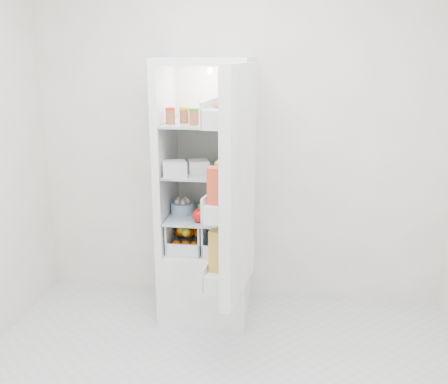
# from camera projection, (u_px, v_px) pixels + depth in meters

# --- Properties ---
(room_walls) EXTENTS (3.02, 3.02, 2.61)m
(room_walls) POSITION_uv_depth(u_px,v_px,m) (203.00, 111.00, 2.08)
(room_walls) COLOR beige
(room_walls) RESTS_ON ground
(refrigerator) EXTENTS (0.60, 0.60, 1.80)m
(refrigerator) POSITION_uv_depth(u_px,v_px,m) (207.00, 222.00, 3.55)
(refrigerator) COLOR silver
(refrigerator) RESTS_ON ground
(shelf_low) EXTENTS (0.49, 0.53, 0.01)m
(shelf_low) POSITION_uv_depth(u_px,v_px,m) (206.00, 215.00, 3.47)
(shelf_low) COLOR #A1B3BD
(shelf_low) RESTS_ON refrigerator
(shelf_mid) EXTENTS (0.49, 0.53, 0.02)m
(shelf_mid) POSITION_uv_depth(u_px,v_px,m) (205.00, 171.00, 3.39)
(shelf_mid) COLOR #A1B3BD
(shelf_mid) RESTS_ON refrigerator
(shelf_top) EXTENTS (0.49, 0.53, 0.02)m
(shelf_top) POSITION_uv_depth(u_px,v_px,m) (205.00, 123.00, 3.30)
(shelf_top) COLOR #A1B3BD
(shelf_top) RESTS_ON refrigerator
(crisper_left) EXTENTS (0.23, 0.46, 0.22)m
(crisper_left) POSITION_uv_depth(u_px,v_px,m) (189.00, 232.00, 3.52)
(crisper_left) COLOR silver
(crisper_left) RESTS_ON refrigerator
(crisper_right) EXTENTS (0.23, 0.46, 0.22)m
(crisper_right) POSITION_uv_depth(u_px,v_px,m) (223.00, 233.00, 3.49)
(crisper_right) COLOR silver
(crisper_right) RESTS_ON refrigerator
(condiment_jars) EXTENTS (0.46, 0.16, 0.08)m
(condiment_jars) POSITION_uv_depth(u_px,v_px,m) (202.00, 117.00, 3.18)
(condiment_jars) COLOR #B21919
(condiment_jars) RESTS_ON shelf_top
(squeeze_bottle) EXTENTS (0.05, 0.05, 0.17)m
(squeeze_bottle) POSITION_uv_depth(u_px,v_px,m) (238.00, 109.00, 3.27)
(squeeze_bottle) COLOR white
(squeeze_bottle) RESTS_ON shelf_top
(tub_white) EXTENTS (0.19, 0.19, 0.10)m
(tub_white) POSITION_uv_depth(u_px,v_px,m) (174.00, 169.00, 3.21)
(tub_white) COLOR silver
(tub_white) RESTS_ON shelf_mid
(tub_cream) EXTENTS (0.17, 0.17, 0.08)m
(tub_cream) POSITION_uv_depth(u_px,v_px,m) (198.00, 166.00, 3.34)
(tub_cream) COLOR white
(tub_cream) RESTS_ON shelf_mid
(tin_red) EXTENTS (0.10, 0.10, 0.07)m
(tin_red) POSITION_uv_depth(u_px,v_px,m) (225.00, 171.00, 3.21)
(tin_red) COLOR red
(tin_red) RESTS_ON shelf_mid
(foil_tray) EXTENTS (0.18, 0.16, 0.04)m
(foil_tray) POSITION_uv_depth(u_px,v_px,m) (204.00, 166.00, 3.42)
(foil_tray) COLOR #BCBBC0
(foil_tray) RESTS_ON shelf_mid
(tub_green) EXTENTS (0.12, 0.15, 0.07)m
(tub_green) POSITION_uv_depth(u_px,v_px,m) (229.00, 161.00, 3.50)
(tub_green) COLOR #419154
(tub_green) RESTS_ON shelf_mid
(red_cabbage) EXTENTS (0.17, 0.17, 0.17)m
(red_cabbage) POSITION_uv_depth(u_px,v_px,m) (230.00, 199.00, 3.51)
(red_cabbage) COLOR #591E52
(red_cabbage) RESTS_ON shelf_low
(bell_pepper) EXTENTS (0.09, 0.09, 0.09)m
(bell_pepper) POSITION_uv_depth(u_px,v_px,m) (200.00, 215.00, 3.28)
(bell_pepper) COLOR red
(bell_pepper) RESTS_ON shelf_low
(mushroom_bowl) EXTENTS (0.17, 0.17, 0.08)m
(mushroom_bowl) POSITION_uv_depth(u_px,v_px,m) (183.00, 208.00, 3.47)
(mushroom_bowl) COLOR #85A3C6
(mushroom_bowl) RESTS_ON shelf_low
(salad_bag) EXTENTS (0.11, 0.11, 0.11)m
(salad_bag) POSITION_uv_depth(u_px,v_px,m) (216.00, 216.00, 3.24)
(salad_bag) COLOR #AABA8C
(salad_bag) RESTS_ON shelf_low
(citrus_pile) EXTENTS (0.20, 0.31, 0.16)m
(citrus_pile) POSITION_uv_depth(u_px,v_px,m) (187.00, 236.00, 3.49)
(citrus_pile) COLOR orange
(citrus_pile) RESTS_ON refrigerator
(veg_pile) EXTENTS (0.16, 0.30, 0.10)m
(veg_pile) POSITION_uv_depth(u_px,v_px,m) (224.00, 240.00, 3.50)
(veg_pile) COLOR #21511B
(veg_pile) RESTS_ON refrigerator
(fridge_door) EXTENTS (0.24, 0.60, 1.30)m
(fridge_door) POSITION_uv_depth(u_px,v_px,m) (234.00, 188.00, 2.79)
(fridge_door) COLOR silver
(fridge_door) RESTS_ON refrigerator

